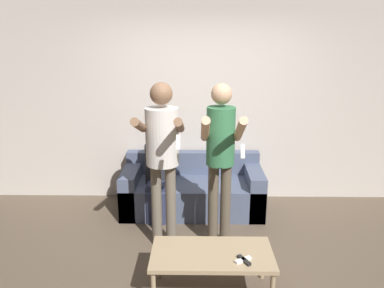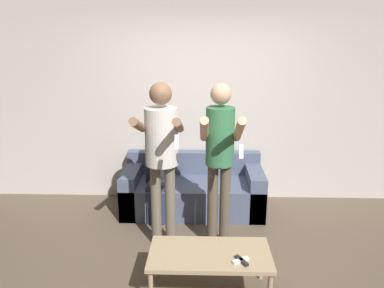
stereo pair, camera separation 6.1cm
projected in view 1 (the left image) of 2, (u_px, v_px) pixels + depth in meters
The scene contains 9 objects.
ground_plane at pixel (204, 269), 3.66m from camera, with size 14.00×14.00×0.00m, color brown.
wall_back at pixel (203, 102), 4.99m from camera, with size 6.40×0.06×2.70m.
couch at pixel (193, 191), 4.87m from camera, with size 1.78×0.80×0.70m.
person_standing_left at pixel (162, 146), 3.78m from camera, with size 0.46×0.71×1.76m.
person_standing_right at pixel (221, 150), 3.78m from camera, with size 0.41×0.67×1.75m.
person_seated at pixel (157, 167), 4.63m from camera, with size 0.32×0.53×1.15m.
coffee_table at pixel (212, 256), 3.20m from camera, with size 1.04×0.54×0.41m.
remote_near at pixel (244, 260), 3.06m from camera, with size 0.11×0.15×0.02m.
remote_far at pixel (243, 260), 3.06m from camera, with size 0.15×0.11×0.02m.
Camera 1 is at (-0.08, -3.18, 2.17)m, focal length 35.00 mm.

